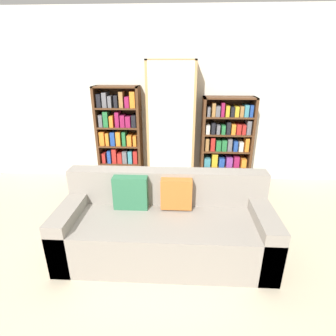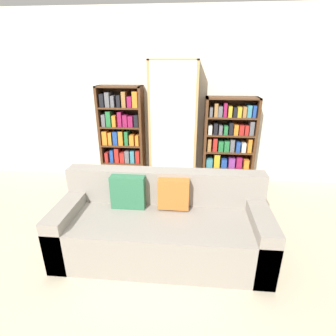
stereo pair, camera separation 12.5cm
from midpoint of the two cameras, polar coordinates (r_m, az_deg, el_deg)
name	(u,v)px [view 1 (the left image)]	position (r m, az deg, el deg)	size (l,w,h in m)	color
ground_plane	(141,287)	(2.65, -7.31, -24.35)	(16.00, 16.00, 0.00)	beige
wall_back	(161,100)	(4.42, -2.29, 14.64)	(6.79, 0.06, 2.70)	silver
couch	(165,227)	(2.82, -1.91, -12.73)	(2.15, 0.85, 0.84)	gray
bookshelf_left	(120,137)	(4.44, -11.23, 6.61)	(0.72, 0.32, 1.58)	#4C2D19
display_cabinet	(171,125)	(4.25, -0.17, 9.29)	(0.75, 0.36, 1.96)	tan
bookshelf_right	(226,143)	(4.38, 11.70, 5.32)	(0.81, 0.32, 1.43)	#4C2D19
wine_bottle	(203,197)	(3.71, 6.58, -6.30)	(0.08, 0.08, 0.40)	#192333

